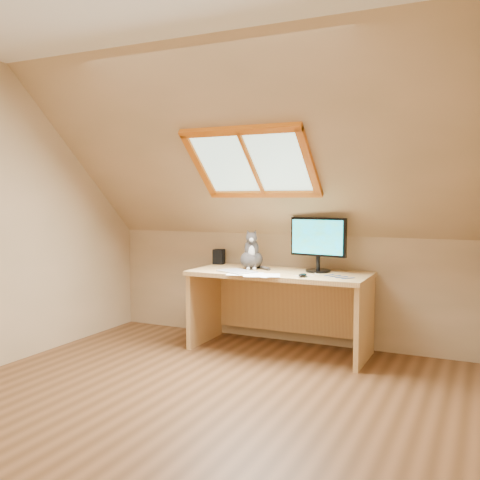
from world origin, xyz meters
The scene contains 10 objects.
ground centered at (0.00, 0.00, 0.00)m, with size 3.50×3.50×0.00m, color brown.
room_shell centered at (0.00, -0.09, 1.43)m, with size 3.52×3.52×2.41m.
desk centered at (0.11, 1.45, 0.48)m, with size 1.54×0.67×0.70m.
monitor centered at (0.42, 1.50, 0.97)m, with size 0.51×0.21×0.47m.
cat centered at (-0.18, 1.44, 0.83)m, with size 0.27×0.29×0.36m.
desk_speaker centered at (-0.61, 1.63, 0.78)m, with size 0.10×0.10×0.14m, color black.
graphics_tablet centered at (-0.21, 1.19, 0.71)m, with size 0.30×0.22×0.01m, color #B2B2B7.
mouse centered at (0.40, 1.15, 0.72)m, with size 0.06×0.10×0.03m, color black.
papers centered at (-0.02, 1.12, 0.71)m, with size 0.35×0.30×0.01m.
cables centered at (0.56, 1.26, 0.71)m, with size 0.51×0.26×0.01m.
Camera 1 is at (1.75, -2.92, 1.34)m, focal length 40.00 mm.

